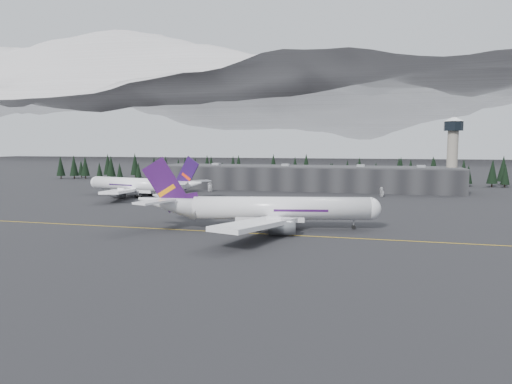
% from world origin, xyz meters
% --- Properties ---
extents(ground, '(1400.00, 1400.00, 0.00)m').
position_xyz_m(ground, '(0.00, 0.00, 0.00)').
color(ground, black).
rests_on(ground, ground).
extents(taxiline, '(400.00, 0.40, 0.02)m').
position_xyz_m(taxiline, '(0.00, -2.00, 0.01)').
color(taxiline, gold).
rests_on(taxiline, ground).
extents(terminal, '(160.00, 30.00, 12.60)m').
position_xyz_m(terminal, '(0.00, 125.00, 6.30)').
color(terminal, black).
rests_on(terminal, ground).
extents(control_tower, '(10.00, 10.00, 37.70)m').
position_xyz_m(control_tower, '(75.00, 128.00, 23.41)').
color(control_tower, gray).
rests_on(control_tower, ground).
extents(treeline, '(360.00, 20.00, 15.00)m').
position_xyz_m(treeline, '(0.00, 162.00, 7.50)').
color(treeline, black).
rests_on(treeline, ground).
extents(mountain_ridge, '(4400.00, 900.00, 420.00)m').
position_xyz_m(mountain_ridge, '(0.00, 1000.00, 0.00)').
color(mountain_ridge, white).
rests_on(mountain_ridge, ground).
extents(jet_main, '(69.25, 63.28, 20.60)m').
position_xyz_m(jet_main, '(4.80, 5.45, 5.81)').
color(jet_main, silver).
rests_on(jet_main, ground).
extents(jet_parked, '(64.33, 58.71, 19.20)m').
position_xyz_m(jet_parked, '(-66.97, 70.33, 5.42)').
color(jet_parked, white).
rests_on(jet_parked, ground).
extents(gse_vehicle_a, '(4.12, 5.04, 1.28)m').
position_xyz_m(gse_vehicle_a, '(-45.03, 100.51, 0.64)').
color(gse_vehicle_a, white).
rests_on(gse_vehicle_a, ground).
extents(gse_vehicle_b, '(4.91, 3.58, 1.55)m').
position_xyz_m(gse_vehicle_b, '(40.64, 97.21, 0.78)').
color(gse_vehicle_b, silver).
rests_on(gse_vehicle_b, ground).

